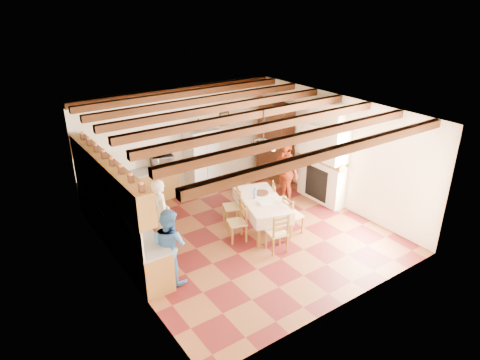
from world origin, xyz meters
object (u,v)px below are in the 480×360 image
Objects in this scene: refrigerator at (201,157)px; microwave at (162,161)px; person_woman_blue at (169,245)px; dining_table at (262,202)px; chair_end_far at (244,192)px; chair_left_near at (237,222)px; person_woman_red at (285,172)px; chair_left_far at (232,206)px; chair_right_far at (280,200)px; hutch at (275,141)px; person_man at (161,214)px; chair_right_near at (293,214)px; chair_end_near at (277,232)px.

microwave is at bearing 179.68° from refrigerator.
dining_table is at bearing -101.23° from person_woman_blue.
refrigerator is at bearing 114.29° from chair_end_far.
chair_left_near is (-0.82, -0.12, -0.23)m from dining_table.
refrigerator is 1.00× the size of person_woman_red.
chair_left_far and chair_right_far have the same top height.
person_woman_red is (2.25, 0.93, 0.41)m from chair_left_near.
microwave is (-3.46, 0.73, -0.13)m from hutch.
chair_right_far is at bearing -92.47° from person_man.
dining_table is 3.34× the size of microwave.
chair_left_far and chair_right_near have the same top height.
hutch is 3.28m from dining_table.
chair_left_near is 0.60× the size of person_woman_blue.
microwave is at bearing -126.12° from person_woman_red.
person_woman_red reaches higher than person_man.
person_man is (-1.91, -0.02, 0.36)m from chair_left_far.
person_woman_red reaches higher than person_woman_blue.
person_woman_blue is 0.90× the size of person_woman_red.
chair_end_near is at bearing -123.32° from person_man.
hutch is at bearing 45.46° from dining_table.
chair_left_near and chair_right_far have the same top height.
chair_end_far is at bearing 59.93° from chair_right_far.
dining_table is at bearing -58.10° from microwave.
chair_left_near is at bearing -138.92° from hutch.
dining_table is 1.26× the size of person_woman_blue.
chair_right_near is 0.57× the size of person_man.
person_man is 1.06× the size of person_woman_blue.
chair_right_near is at bearing -50.48° from dining_table.
person_woman_blue reaches higher than chair_left_near.
chair_end_far is at bearing -84.22° from person_woman_blue.
person_woman_blue reaches higher than chair_right_near.
chair_end_near is at bearing 25.47° from chair_left_far.
refrigerator is 1.85× the size of chair_right_far.
chair_end_near is at bearing -86.63° from chair_end_far.
chair_end_far is 0.54× the size of person_woman_red.
person_woman_blue is (-2.30, -1.21, 0.32)m from chair_left_far.
chair_right_near and chair_end_far have the same top height.
dining_table is at bearing -131.57° from hutch.
chair_end_near is at bearing -97.78° from refrigerator.
chair_left_near is at bearing 132.51° from chair_right_far.
person_man is at bearing -68.55° from chair_left_far.
chair_right_far is 0.54× the size of person_woman_red.
hutch is 3.48m from chair_right_near.
chair_right_near is 4.05m from microwave.
chair_end_near is (-0.34, -1.01, -0.23)m from dining_table.
microwave is at bearing -142.63° from chair_left_far.
microwave is at bearing -67.95° from chair_end_near.
hutch reaches higher than refrigerator.
refrigerator is 1.85× the size of chair_end_near.
hutch is 2.49× the size of chair_right_near.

